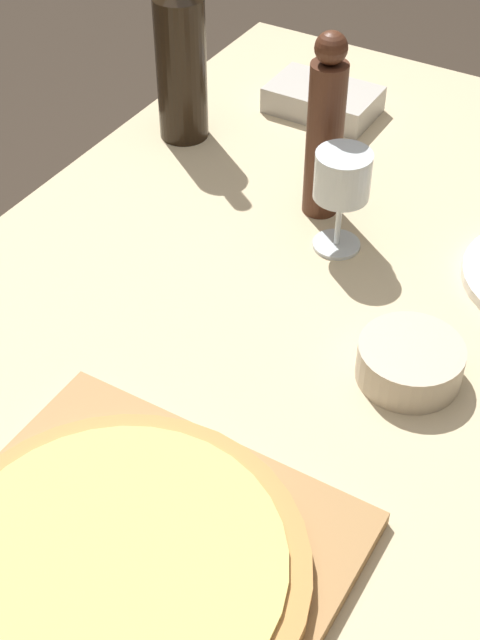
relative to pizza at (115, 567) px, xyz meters
The scene contains 8 objects.
dining_table 0.35m from the pizza, 98.64° to the left, with size 0.87×1.59×0.73m.
cutting_board 0.02m from the pizza, ahead, with size 0.38×0.38×0.02m.
pizza is the anchor object (origin of this frame).
wine_bottle 0.81m from the pizza, 118.72° to the left, with size 0.08×0.08×0.33m.
pepper_mill 0.65m from the pizza, 99.75° to the left, with size 0.05×0.05×0.26m.
wine_glass 0.57m from the pizza, 95.51° to the left, with size 0.07×0.07×0.14m.
small_bowl 0.41m from the pizza, 71.78° to the left, with size 0.12×0.12×0.05m.
food_container 0.91m from the pizza, 104.57° to the left, with size 0.17×0.11×0.04m.
Camera 1 is at (0.37, -0.65, 1.47)m, focal length 50.00 mm.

